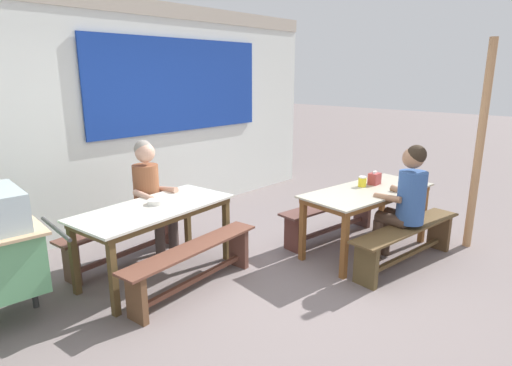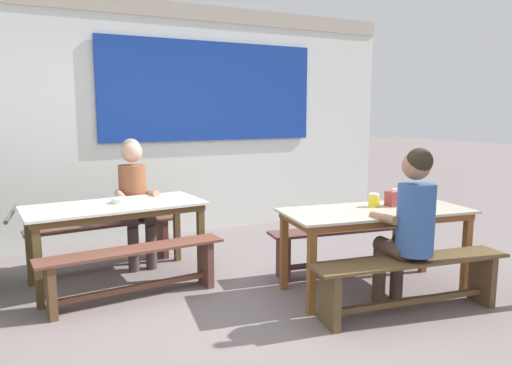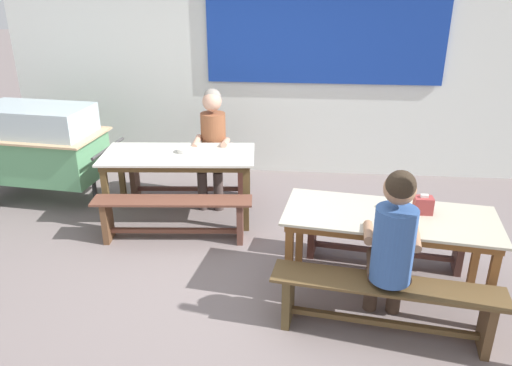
# 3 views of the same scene
# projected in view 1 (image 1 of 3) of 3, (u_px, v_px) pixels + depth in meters

# --- Properties ---
(ground_plane) EXTENTS (40.00, 40.00, 0.00)m
(ground_plane) POSITION_uv_depth(u_px,v_px,m) (290.00, 279.00, 4.31)
(ground_plane) COLOR slate
(backdrop_wall) EXTENTS (6.72, 0.23, 2.94)m
(backdrop_wall) POSITION_uv_depth(u_px,v_px,m) (138.00, 110.00, 5.65)
(backdrop_wall) COLOR silver
(backdrop_wall) RESTS_ON ground_plane
(dining_table_far) EXTENTS (1.66, 0.87, 0.74)m
(dining_table_far) POSITION_uv_depth(u_px,v_px,m) (155.00, 214.00, 4.24)
(dining_table_far) COLOR silver
(dining_table_far) RESTS_ON ground_plane
(dining_table_near) EXTENTS (1.74, 0.92, 0.74)m
(dining_table_near) POSITION_uv_depth(u_px,v_px,m) (368.00, 196.00, 4.85)
(dining_table_near) COLOR #B6B099
(dining_table_near) RESTS_ON ground_plane
(bench_far_back) EXTENTS (1.53, 0.40, 0.45)m
(bench_far_back) POSITION_uv_depth(u_px,v_px,m) (125.00, 236.00, 4.65)
(bench_far_back) COLOR brown
(bench_far_back) RESTS_ON ground_plane
(bench_far_front) EXTENTS (1.59, 0.40, 0.45)m
(bench_far_front) POSITION_uv_depth(u_px,v_px,m) (194.00, 262.00, 4.02)
(bench_far_front) COLOR brown
(bench_far_front) RESTS_ON ground_plane
(bench_near_back) EXTENTS (1.58, 0.49, 0.45)m
(bench_near_back) POSITION_uv_depth(u_px,v_px,m) (331.00, 215.00, 5.34)
(bench_near_back) COLOR brown
(bench_near_back) RESTS_ON ground_plane
(bench_near_front) EXTENTS (1.68, 0.52, 0.45)m
(bench_near_front) POSITION_uv_depth(u_px,v_px,m) (407.00, 240.00, 4.55)
(bench_near_front) COLOR brown
(bench_near_front) RESTS_ON ground_plane
(person_near_front) EXTENTS (0.42, 0.52, 1.32)m
(person_near_front) POSITION_uv_depth(u_px,v_px,m) (406.00, 197.00, 4.49)
(person_near_front) COLOR #4C382C
(person_near_front) RESTS_ON ground_plane
(person_center_facing) EXTENTS (0.40, 0.53, 1.32)m
(person_center_facing) POSITION_uv_depth(u_px,v_px,m) (150.00, 191.00, 4.74)
(person_center_facing) COLOR #453834
(person_center_facing) RESTS_ON ground_plane
(tissue_box) EXTENTS (0.14, 0.11, 0.16)m
(tissue_box) POSITION_uv_depth(u_px,v_px,m) (374.00, 179.00, 5.04)
(tissue_box) COLOR #983635
(tissue_box) RESTS_ON dining_table_near
(condiment_jar) EXTENTS (0.09, 0.09, 0.12)m
(condiment_jar) POSITION_uv_depth(u_px,v_px,m) (362.00, 182.00, 4.94)
(condiment_jar) COLOR yellow
(condiment_jar) RESTS_ON dining_table_near
(soup_bowl) EXTENTS (0.17, 0.17, 0.05)m
(soup_bowl) POSITION_uv_depth(u_px,v_px,m) (156.00, 202.00, 4.29)
(soup_bowl) COLOR silver
(soup_bowl) RESTS_ON dining_table_far
(wooden_support_post) EXTENTS (0.09, 0.09, 2.40)m
(wooden_support_post) POSITION_uv_depth(u_px,v_px,m) (479.00, 148.00, 4.85)
(wooden_support_post) COLOR tan
(wooden_support_post) RESTS_ON ground_plane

